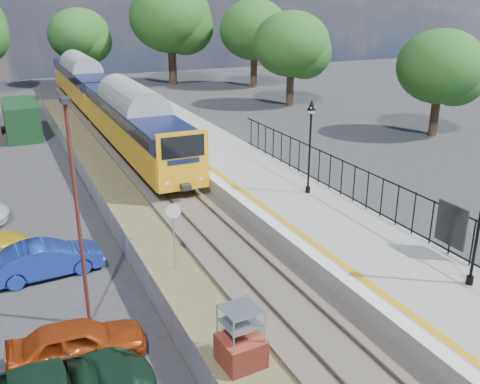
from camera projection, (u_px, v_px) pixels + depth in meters
ground at (269, 287)px, 19.54m from camera, size 120.00×120.00×0.00m
track_bed at (174, 201)px, 27.57m from camera, size 5.90×80.00×0.29m
platform at (269, 192)px, 27.86m from camera, size 5.00×70.00×0.90m
platform_edge at (233, 189)px, 26.89m from camera, size 0.90×70.00×0.01m
victorian_lamp_north at (311, 125)px, 25.26m from camera, size 0.44×0.44×4.60m
palisade_fence at (378, 195)px, 23.39m from camera, size 0.12×26.00×2.00m
wire_fence at (91, 188)px, 27.91m from camera, size 0.06×52.00×1.20m
tree_line at (88, 33)px, 53.64m from camera, size 56.80×43.80×11.88m
train at (102, 96)px, 44.10m from camera, size 2.82×40.83×3.51m
brick_plinth at (241, 338)px, 15.12m from camera, size 1.27×1.27×1.90m
speed_sign at (174, 226)px, 20.04m from camera, size 0.55×0.18×2.81m
carpark_lamp at (76, 204)px, 15.93m from camera, size 0.25×0.50×7.36m
car_red at (77, 343)px, 15.31m from camera, size 3.95×1.73×1.32m
car_blue at (47, 259)px, 20.18m from camera, size 4.19×1.76×1.35m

